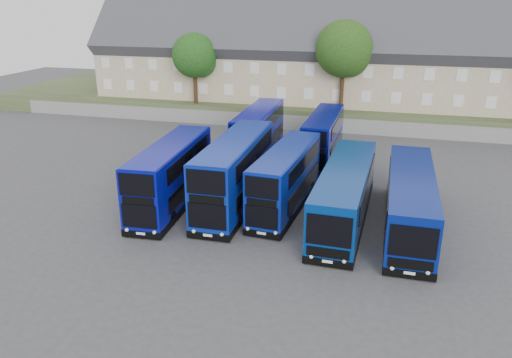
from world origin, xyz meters
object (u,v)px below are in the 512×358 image
(tree_west, at_px, (196,57))
(dd_front_mid, at_px, (235,174))
(coach_east_a, at_px, (345,195))
(tree_mid, at_px, (345,51))
(dd_front_left, at_px, (171,176))

(tree_west, bearing_deg, dd_front_mid, -62.98)
(coach_east_a, relative_size, tree_west, 1.67)
(tree_west, height_order, tree_mid, tree_mid)
(dd_front_left, distance_m, dd_front_mid, 4.23)
(dd_front_left, bearing_deg, tree_mid, 66.18)
(dd_front_mid, bearing_deg, dd_front_left, -164.50)
(dd_front_left, bearing_deg, tree_west, 103.74)
(dd_front_mid, bearing_deg, tree_mid, 77.32)
(dd_front_mid, height_order, tree_west, tree_west)
(dd_front_mid, distance_m, tree_west, 25.22)
(dd_front_mid, distance_m, coach_east_a, 7.34)
(dd_front_left, xyz_separation_m, coach_east_a, (11.36, 0.62, -0.36))
(coach_east_a, height_order, tree_mid, tree_mid)
(dd_front_left, height_order, tree_mid, tree_mid)
(dd_front_left, xyz_separation_m, dd_front_mid, (4.06, 1.19, 0.15))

